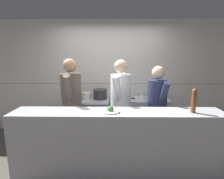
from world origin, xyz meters
TOP-DOWN VIEW (x-y plane):
  - ground_plane at (0.00, 0.00)m, footprint 14.00×14.00m
  - wall_back_tiled at (0.00, 1.55)m, footprint 8.00×0.06m
  - oven_range at (-0.51, 1.15)m, footprint 0.98×0.71m
  - prep_counter at (0.64, 1.15)m, footprint 1.22×0.65m
  - pass_counter at (0.13, -0.27)m, footprint 2.91×0.45m
  - stock_pot at (-0.80, 1.17)m, footprint 0.25×0.25m
  - sauce_pot at (-0.53, 1.17)m, footprint 0.24×0.24m
  - braising_pot at (-0.23, 1.17)m, footprint 0.31×0.31m
  - mixing_bowl_steel at (0.67, 1.12)m, footprint 0.25×0.25m
  - chefs_knife at (0.57, 1.06)m, footprint 0.35×0.20m
  - plated_dish_main at (0.03, -0.30)m, footprint 0.26×0.26m
  - pepper_mill at (1.14, -0.31)m, footprint 0.07×0.07m
  - chef_head_cook at (-0.66, 0.35)m, footprint 0.38×0.77m
  - chef_sous at (0.19, 0.41)m, footprint 0.44×0.75m
  - chef_line at (0.82, 0.35)m, footprint 0.40×0.71m

SIDE VIEW (x-z plane):
  - ground_plane at x=0.00m, z-range 0.00..0.00m
  - oven_range at x=-0.51m, z-range 0.00..0.86m
  - prep_counter at x=0.64m, z-range 0.00..0.88m
  - pass_counter at x=0.13m, z-range 0.00..1.04m
  - chefs_knife at x=0.57m, z-range 0.88..0.90m
  - chef_line at x=0.82m, z-range 0.09..1.72m
  - mixing_bowl_steel at x=0.67m, z-range 0.88..0.99m
  - sauce_pot at x=-0.53m, z-range 0.87..1.01m
  - stock_pot at x=-0.80m, z-range 0.87..1.03m
  - chef_sous at x=0.19m, z-range 0.10..1.83m
  - chef_head_cook at x=-0.66m, z-range 0.10..1.85m
  - braising_pot at x=-0.23m, z-range 0.87..1.08m
  - plated_dish_main at x=0.03m, z-range 1.02..1.11m
  - pepper_mill at x=1.14m, z-range 1.05..1.38m
  - wall_back_tiled at x=0.00m, z-range 0.00..2.60m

